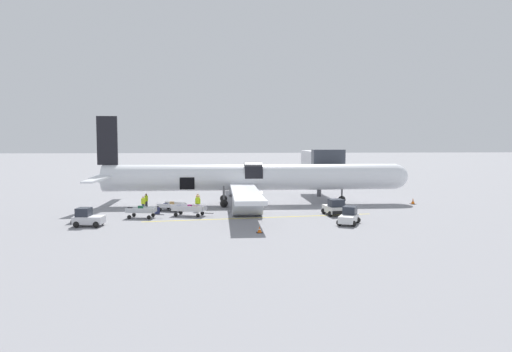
# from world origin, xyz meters

# --- Properties ---
(ground_plane) EXTENTS (500.00, 500.00, 0.00)m
(ground_plane) POSITION_xyz_m (0.00, 0.00, 0.00)
(ground_plane) COLOR gray
(apron_marking_line) EXTENTS (23.12, 3.12, 0.01)m
(apron_marking_line) POSITION_xyz_m (-0.99, -6.19, 0.00)
(apron_marking_line) COLOR yellow
(apron_marking_line) RESTS_ON ground_plane
(jet_bridge_stub) EXTENTS (4.02, 11.53, 6.56)m
(jet_bridge_stub) POSITION_xyz_m (8.59, 9.81, 4.68)
(jet_bridge_stub) COLOR #4C4C51
(jet_bridge_stub) RESTS_ON ground_plane
(airplane) EXTENTS (38.54, 33.99, 10.53)m
(airplane) POSITION_xyz_m (-1.69, 3.49, 3.10)
(airplane) COLOR white
(airplane) RESTS_ON ground_plane
(baggage_tug_lead) EXTENTS (2.35, 3.19, 1.68)m
(baggage_tug_lead) POSITION_xyz_m (6.73, -5.13, 0.73)
(baggage_tug_lead) COLOR silver
(baggage_tug_lead) RESTS_ON ground_plane
(baggage_tug_mid) EXTENTS (2.78, 2.14, 1.66)m
(baggage_tug_mid) POSITION_xyz_m (-16.95, -9.47, 0.70)
(baggage_tug_mid) COLOR silver
(baggage_tug_mid) RESTS_ON ground_plane
(baggage_tug_rear) EXTENTS (2.75, 3.40, 1.65)m
(baggage_tug_rear) POSITION_xyz_m (-1.64, 0.05, 0.71)
(baggage_tug_rear) COLOR white
(baggage_tug_rear) RESTS_ON ground_plane
(baggage_tug_spare) EXTENTS (2.63, 3.32, 1.60)m
(baggage_tug_spare) POSITION_xyz_m (6.72, -10.34, 0.68)
(baggage_tug_spare) COLOR white
(baggage_tug_spare) RESTS_ON ground_plane
(baggage_cart_loading) EXTENTS (3.69, 2.81, 1.02)m
(baggage_cart_loading) POSITION_xyz_m (-10.32, -0.82, 0.44)
(baggage_cart_loading) COLOR silver
(baggage_cart_loading) RESTS_ON ground_plane
(baggage_cart_queued) EXTENTS (3.79, 2.05, 1.25)m
(baggage_cart_queued) POSITION_xyz_m (-12.89, -5.44, 0.57)
(baggage_cart_queued) COLOR #B7BABF
(baggage_cart_queued) RESTS_ON ground_plane
(baggage_cart_empty) EXTENTS (4.30, 2.42, 1.16)m
(baggage_cart_empty) POSITION_xyz_m (-8.17, -4.51, 0.58)
(baggage_cart_empty) COLOR silver
(baggage_cart_empty) RESTS_ON ground_plane
(ground_crew_loader_a) EXTENTS (0.54, 0.50, 1.62)m
(ground_crew_loader_a) POSITION_xyz_m (-13.46, -0.71, 0.85)
(ground_crew_loader_a) COLOR #1E2338
(ground_crew_loader_a) RESTS_ON ground_plane
(ground_crew_loader_b) EXTENTS (0.48, 0.59, 1.69)m
(ground_crew_loader_b) POSITION_xyz_m (-13.43, 1.19, 0.89)
(ground_crew_loader_b) COLOR #2D2D33
(ground_crew_loader_b) RESTS_ON ground_plane
(ground_crew_driver) EXTENTS (0.61, 0.51, 1.76)m
(ground_crew_driver) POSITION_xyz_m (-7.50, -1.43, 0.92)
(ground_crew_driver) COLOR black
(ground_crew_driver) RESTS_ON ground_plane
(ground_crew_supervisor) EXTENTS (0.46, 0.63, 1.81)m
(ground_crew_supervisor) POSITION_xyz_m (-7.56, -0.23, 0.95)
(ground_crew_supervisor) COLOR black
(ground_crew_supervisor) RESTS_ON ground_plane
(suitcase_on_tarmac_upright) EXTENTS (0.56, 0.45, 0.82)m
(suitcase_on_tarmac_upright) POSITION_xyz_m (-11.66, -3.02, 0.36)
(suitcase_on_tarmac_upright) COLOR #1E2347
(suitcase_on_tarmac_upright) RESTS_ON ground_plane
(safety_cone_nose) EXTENTS (0.61, 0.61, 0.72)m
(safety_cone_nose) POSITION_xyz_m (18.27, 2.17, 0.34)
(safety_cone_nose) COLOR black
(safety_cone_nose) RESTS_ON ground_plane
(safety_cone_engine_left) EXTENTS (0.53, 0.53, 0.56)m
(safety_cone_engine_left) POSITION_xyz_m (-1.83, -13.66, 0.26)
(safety_cone_engine_left) COLOR black
(safety_cone_engine_left) RESTS_ON ground_plane
(safety_cone_wingtip) EXTENTS (0.50, 0.50, 0.59)m
(safety_cone_wingtip) POSITION_xyz_m (-1.28, -4.82, 0.27)
(safety_cone_wingtip) COLOR black
(safety_cone_wingtip) RESTS_ON ground_plane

